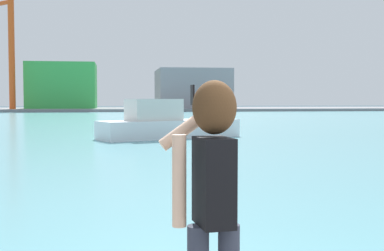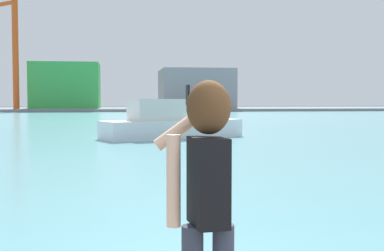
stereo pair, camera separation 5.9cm
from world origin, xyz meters
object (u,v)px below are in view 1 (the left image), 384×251
(person_photographer, at_px, (212,187))
(boat_moored, at_px, (166,125))
(port_crane, at_px, (5,40))
(warehouse_right, at_px, (192,89))
(warehouse_left, at_px, (63,86))

(person_photographer, height_order, boat_moored, person_photographer)
(port_crane, bearing_deg, boat_moored, -71.28)
(boat_moored, height_order, warehouse_right, warehouse_right)
(person_photographer, distance_m, boat_moored, 24.14)
(person_photographer, xyz_separation_m, warehouse_left, (-10.05, 91.70, 2.99))
(person_photographer, distance_m, port_crane, 88.06)
(warehouse_left, height_order, warehouse_right, warehouse_left)
(person_photographer, bearing_deg, boat_moored, -11.03)
(person_photographer, relative_size, warehouse_left, 0.15)
(person_photographer, height_order, warehouse_right, warehouse_right)
(warehouse_left, distance_m, port_crane, 12.99)
(port_crane, bearing_deg, warehouse_left, 35.93)
(warehouse_left, bearing_deg, person_photographer, -83.74)
(person_photographer, height_order, port_crane, port_crane)
(person_photographer, xyz_separation_m, boat_moored, (2.08, 24.04, -0.80))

